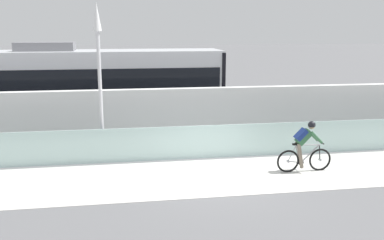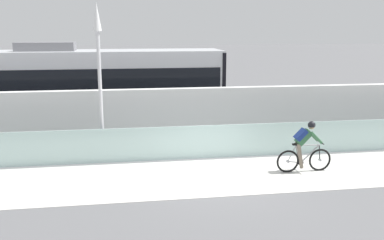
{
  "view_description": "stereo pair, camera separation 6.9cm",
  "coord_description": "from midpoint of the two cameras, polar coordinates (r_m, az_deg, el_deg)",
  "views": [
    {
      "loc": [
        -2.69,
        -11.79,
        4.4
      ],
      "look_at": [
        -0.47,
        2.35,
        1.25
      ],
      "focal_mm": 39.27,
      "sensor_mm": 36.0,
      "label": 1
    },
    {
      "loc": [
        -2.62,
        -11.8,
        4.4
      ],
      "look_at": [
        -0.47,
        2.35,
        1.25
      ],
      "focal_mm": 39.27,
      "sensor_mm": 36.0,
      "label": 2
    }
  ],
  "objects": [
    {
      "name": "lamp_post_antenna",
      "position": [
        14.02,
        -12.38,
        7.59
      ],
      "size": [
        0.28,
        0.28,
        5.2
      ],
      "color": "gray",
      "rests_on": "ground"
    },
    {
      "name": "cyclist_on_bike",
      "position": [
        13.44,
        15.17,
        -3.57
      ],
      "size": [
        1.77,
        0.58,
        1.61
      ],
      "color": "black",
      "rests_on": "ground"
    },
    {
      "name": "tram",
      "position": [
        18.87,
        -12.87,
        4.46
      ],
      "size": [
        11.06,
        2.54,
        3.81
      ],
      "color": "silver",
      "rests_on": "ground"
    },
    {
      "name": "bike_path_deck",
      "position": [
        12.87,
        3.84,
        -7.59
      ],
      "size": [
        32.0,
        3.2,
        0.01
      ],
      "primitive_type": "cube",
      "color": "silver",
      "rests_on": "ground"
    },
    {
      "name": "concrete_barrier_wall",
      "position": [
        16.02,
        1.1,
        0.5
      ],
      "size": [
        32.0,
        0.36,
        2.19
      ],
      "primitive_type": "cube",
      "color": "white",
      "rests_on": "ground"
    },
    {
      "name": "tram_rail_near",
      "position": [
        18.65,
        -0.21,
        -1.22
      ],
      "size": [
        32.0,
        0.08,
        0.01
      ],
      "primitive_type": "cube",
      "color": "#595654",
      "rests_on": "ground"
    },
    {
      "name": "ground_plane",
      "position": [
        12.87,
        3.84,
        -7.61
      ],
      "size": [
        200.0,
        200.0,
        0.0
      ],
      "primitive_type": "plane",
      "color": "slate"
    },
    {
      "name": "tram_rail_far",
      "position": [
        20.04,
        -0.81,
        -0.27
      ],
      "size": [
        32.0,
        0.08,
        0.01
      ],
      "primitive_type": "cube",
      "color": "#595654",
      "rests_on": "ground"
    },
    {
      "name": "glass_parapet",
      "position": [
        14.42,
        2.3,
        -2.97
      ],
      "size": [
        32.0,
        0.05,
        1.16
      ],
      "primitive_type": "cube",
      "color": "silver",
      "rests_on": "ground"
    }
  ]
}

